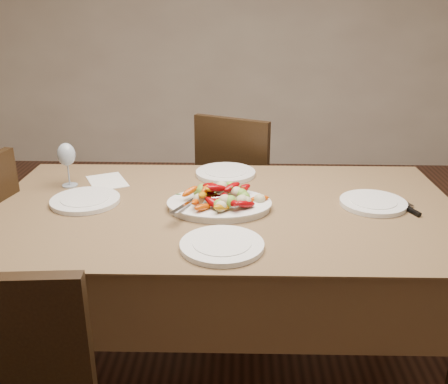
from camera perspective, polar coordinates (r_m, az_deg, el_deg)
name	(u,v)px	position (r m, az deg, el deg)	size (l,w,h in m)	color
floor	(242,379)	(2.28, 2.03, -20.59)	(6.00, 6.00, 0.00)	#3D1F12
wall_back	(245,13)	(4.70, 2.38, 19.76)	(5.00, 0.02, 2.80)	beige
dining_table	(224,290)	(2.14, 0.00, -11.10)	(1.84, 1.04, 0.76)	brown
chair_far	(245,192)	(2.88, 2.46, -0.05)	(0.42, 0.42, 0.95)	black
serving_platter	(219,206)	(1.94, -0.54, -1.59)	(0.39, 0.29, 0.02)	white
roasted_vegetables	(219,192)	(1.91, -0.55, -0.02)	(0.32, 0.22, 0.09)	#740205
serving_spoon	(202,201)	(1.89, -2.55, -0.98)	(0.28, 0.06, 0.03)	#9EA0A8
plate_left	(85,201)	(2.07, -15.56, -0.96)	(0.27, 0.27, 0.02)	white
plate_right	(373,203)	(2.05, 16.67, -1.23)	(0.26, 0.26, 0.02)	white
plate_far	(226,173)	(2.31, 0.18, 2.17)	(0.27, 0.27, 0.02)	white
plate_near	(222,246)	(1.64, -0.24, -6.14)	(0.28, 0.28, 0.02)	white
wine_glass	(67,164)	(2.24, -17.46, 3.11)	(0.08, 0.08, 0.20)	#8C99A5
menu_card	(107,181)	(2.29, -13.20, 1.20)	(0.15, 0.21, 0.00)	silver
table_knife	(408,207)	(2.07, 20.26, -1.62)	(0.02, 0.20, 0.01)	#9EA0A8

